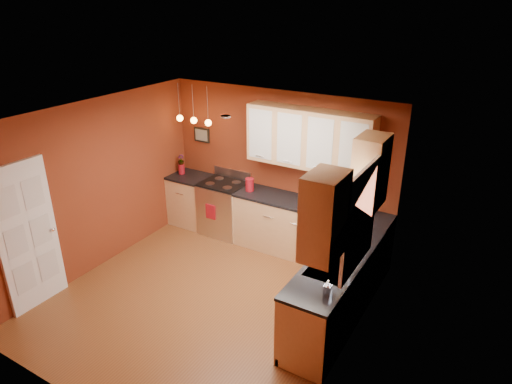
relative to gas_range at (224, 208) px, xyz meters
The scene contains 27 objects.
floor 2.08m from the gas_range, 62.94° to the right, with size 4.20×4.20×0.00m, color brown.
ceiling 2.93m from the gas_range, 62.94° to the right, with size 4.00×4.20×0.02m, color white.
wall_back 1.27m from the gas_range, 18.02° to the left, with size 4.00×0.02×2.60m, color maroon.
wall_front 4.09m from the gas_range, 76.73° to the right, with size 4.00×0.02×2.60m, color maroon.
wall_left 2.25m from the gas_range, 120.95° to the right, with size 0.02×4.20×2.60m, color maroon.
wall_right 3.53m from the gas_range, 31.66° to the right, with size 0.02×4.20×2.60m, color maroon.
base_cabinets_back_left 0.73m from the gas_range, behind, with size 0.70×0.60×0.90m, color #E1AE78.
base_cabinets_back_right 1.65m from the gas_range, ahead, with size 2.54×0.60×0.90m, color #E1AE78.
base_cabinets_right 2.95m from the gas_range, 27.27° to the right, with size 0.60×2.10×0.90m, color #E1AE78.
counter_back_left 0.85m from the gas_range, behind, with size 0.70×0.62×0.04m, color black.
counter_back_right 1.71m from the gas_range, ahead, with size 2.54×0.62×0.04m, color black.
counter_right 2.98m from the gas_range, 27.27° to the right, with size 0.62×2.10×0.04m, color black.
gas_range is the anchor object (origin of this frame).
dishwasher_front 2.04m from the gas_range, ahead, with size 0.60×0.02×0.80m, color silver.
sink 3.05m from the gas_range, 29.78° to the right, with size 0.50×0.70×0.33m.
window 3.48m from the gas_range, 27.40° to the right, with size 0.06×1.02×1.22m.
door_left_wall 3.22m from the gas_range, 109.27° to the right, with size 0.12×0.82×2.05m.
upper_cabinets_back 2.12m from the gas_range, ahead, with size 2.00×0.35×0.90m, color #E1AE78.
upper_cabinets_right 3.45m from the gas_range, 28.26° to the right, with size 0.35×1.95×0.90m, color #E1AE78.
wall_picture 1.36m from the gas_range, 156.09° to the left, with size 0.32×0.03×0.26m, color black.
pendant_lights 1.62m from the gas_range, behind, with size 0.71×0.11×0.66m.
red_canister 0.80m from the gas_range, ahead, with size 0.15×0.15×0.22m.
red_vase 1.08m from the gas_range, behind, with size 0.11×0.11×0.18m, color maroon.
flowers 1.17m from the gas_range, behind, with size 0.11×0.11×0.20m, color maroon.
coffee_maker 2.46m from the gas_range, ahead, with size 0.16×0.16×0.23m.
soap_pump 3.50m from the gas_range, 36.41° to the right, with size 0.08×0.08×0.18m, color white.
dish_towel 0.34m from the gas_range, 99.31° to the right, with size 0.20×0.01×0.27m, color maroon.
Camera 1 is at (3.29, -4.19, 3.95)m, focal length 32.00 mm.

